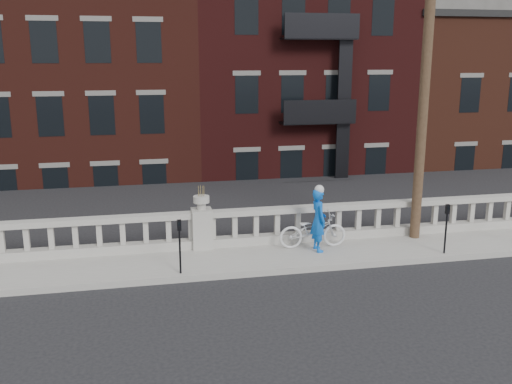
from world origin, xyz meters
TOP-DOWN VIEW (x-y plane):
  - ground at (0.00, 0.00)m, footprint 120.00×120.00m
  - sidewalk at (0.00, 3.00)m, footprint 32.00×2.20m
  - balustrade at (0.00, 3.95)m, footprint 28.00×0.34m
  - planter_pedestal at (0.00, 3.95)m, footprint 0.55×0.55m
  - lower_level at (0.56, 23.04)m, footprint 80.00×44.00m
  - utility_pole at (6.20, 3.60)m, footprint 1.60×0.28m
  - parking_meter_b at (-0.74, 2.15)m, footprint 0.10×0.09m
  - parking_meter_c at (6.33, 2.15)m, footprint 0.10×0.09m
  - bicycle at (3.00, 3.36)m, footprint 1.90×0.73m
  - cyclist at (3.06, 3.07)m, footprint 0.45×0.65m

SIDE VIEW (x-z plane):
  - ground at x=0.00m, z-range 0.00..0.00m
  - sidewalk at x=0.00m, z-range 0.00..0.15m
  - balustrade at x=0.00m, z-range 0.13..1.16m
  - bicycle at x=3.00m, z-range 0.15..1.13m
  - planter_pedestal at x=0.00m, z-range -0.05..1.71m
  - parking_meter_b at x=-0.74m, z-range 0.32..1.68m
  - parking_meter_c at x=6.33m, z-range 0.32..1.68m
  - cyclist at x=3.06m, z-range 0.15..1.88m
  - lower_level at x=0.56m, z-range -7.77..13.03m
  - utility_pole at x=6.20m, z-range 0.24..10.24m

